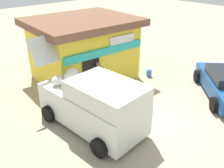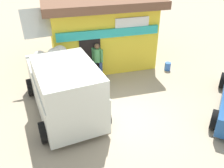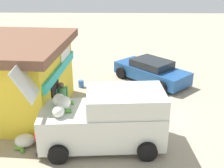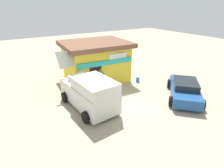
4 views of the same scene
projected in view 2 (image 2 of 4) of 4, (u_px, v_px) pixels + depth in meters
name	position (u px, v px, depth m)	size (l,w,h in m)	color
ground_plane	(123.00, 116.00, 8.74)	(60.00, 60.00, 0.00)	tan
storefront_bar	(99.00, 28.00, 12.18)	(5.58, 4.80, 3.22)	yellow
delivery_van	(63.00, 86.00, 8.55)	(2.51, 5.01, 3.10)	silver
vendor_standing	(97.00, 59.00, 10.64)	(0.48, 0.48, 1.67)	navy
customer_bending	(61.00, 68.00, 10.13)	(0.66, 0.71, 1.46)	#726047
unloaded_banana_pile	(49.00, 71.00, 11.26)	(0.84, 0.84, 0.47)	silver
paint_bucket	(168.00, 66.00, 11.74)	(0.29, 0.29, 0.39)	blue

